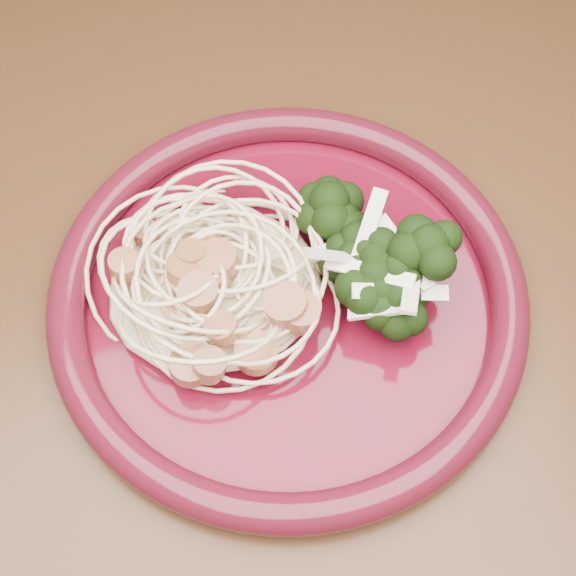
# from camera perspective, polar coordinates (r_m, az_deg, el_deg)

# --- Properties ---
(dining_table) EXTENTS (1.20, 0.80, 0.75)m
(dining_table) POSITION_cam_1_polar(r_m,az_deg,el_deg) (0.64, 8.58, -4.98)
(dining_table) COLOR #472814
(dining_table) RESTS_ON ground
(dinner_plate) EXTENTS (0.42, 0.42, 0.03)m
(dinner_plate) POSITION_cam_1_polar(r_m,az_deg,el_deg) (0.53, 0.00, -0.45)
(dinner_plate) COLOR #510817
(dinner_plate) RESTS_ON dining_table
(spaghetti_pile) EXTENTS (0.18, 0.17, 0.03)m
(spaghetti_pile) POSITION_cam_1_polar(r_m,az_deg,el_deg) (0.53, -5.21, 0.55)
(spaghetti_pile) COLOR beige
(spaghetti_pile) RESTS_ON dinner_plate
(scallop_cluster) EXTENTS (0.17, 0.17, 0.04)m
(scallop_cluster) POSITION_cam_1_polar(r_m,az_deg,el_deg) (0.49, -5.56, 2.78)
(scallop_cluster) COLOR #A76D47
(scallop_cluster) RESTS_ON spaghetti_pile
(broccoli_pile) EXTENTS (0.14, 0.17, 0.05)m
(broccoli_pile) POSITION_cam_1_polar(r_m,az_deg,el_deg) (0.51, 6.52, 0.25)
(broccoli_pile) COLOR black
(broccoli_pile) RESTS_ON dinner_plate
(onion_garnish) EXTENTS (0.10, 0.11, 0.05)m
(onion_garnish) POSITION_cam_1_polar(r_m,az_deg,el_deg) (0.49, 6.89, 2.15)
(onion_garnish) COLOR silver
(onion_garnish) RESTS_ON broccoli_pile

